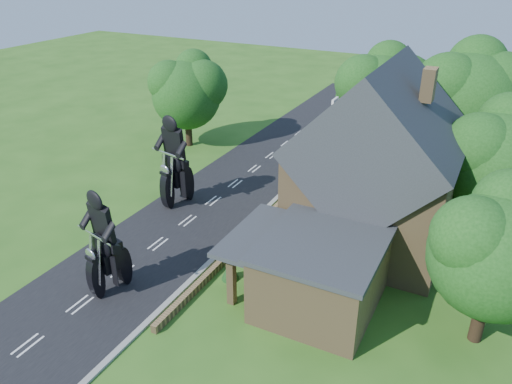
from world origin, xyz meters
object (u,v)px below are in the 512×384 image
at_px(house, 376,170).
at_px(motorcycle_follow, 177,191).
at_px(motorcycle_lead, 110,276).
at_px(garden_wall, 265,219).
at_px(annex, 318,272).

bearing_deg(house, motorcycle_follow, -173.92).
height_order(motorcycle_lead, motorcycle_follow, motorcycle_follow).
bearing_deg(motorcycle_follow, garden_wall, -164.69).
height_order(garden_wall, motorcycle_follow, motorcycle_follow).
relative_size(annex, motorcycle_lead, 4.01).
xyz_separation_m(house, motorcycle_lead, (-9.94, -10.40, -3.52)).
distance_m(house, motorcycle_follow, 12.90).
distance_m(annex, motorcycle_follow, 12.99).
bearing_deg(annex, motorcycle_lead, -158.90).
distance_m(house, annex, 7.30).
bearing_deg(motorcycle_lead, garden_wall, -98.04).
height_order(house, motorcycle_lead, house).
relative_size(garden_wall, motorcycle_follow, 11.34).
height_order(annex, motorcycle_lead, annex).
bearing_deg(garden_wall, motorcycle_lead, -111.75).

